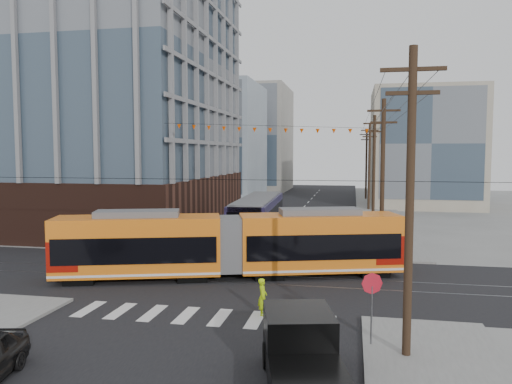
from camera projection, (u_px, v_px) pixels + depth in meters
ground at (220, 298)px, 25.34m from camera, size 160.00×160.00×0.00m
office_building at (71, 85)px, 50.94m from camera, size 30.00×25.00×28.60m
bg_bldg_nw_near at (202, 142)px, 78.77m from camera, size 18.00×16.00×18.00m
bg_bldg_ne_near at (424, 148)px, 68.60m from camera, size 14.00×14.00×16.00m
bg_bldg_nw_far at (247, 139)px, 97.68m from camera, size 16.00×18.00×20.00m
bg_bldg_ne_far at (420, 155)px, 87.87m from camera, size 16.00×16.00×14.00m
utility_pole_near at (410, 206)px, 17.41m from camera, size 0.30×0.30×11.00m
utility_pole_far at (366, 165)px, 78.07m from camera, size 0.30×0.30×11.00m
streetcar at (230, 245)px, 29.35m from camera, size 20.11×8.56×3.88m
city_bus at (258, 219)px, 41.16m from camera, size 3.54×13.51×3.79m
pickup_truck at (305, 364)px, 14.91m from camera, size 3.59×6.56×2.11m
parked_car_silver at (200, 233)px, 41.17m from camera, size 2.24×4.62×1.46m
parked_car_white at (225, 226)px, 45.43m from camera, size 3.65×5.17×1.39m
parked_car_grey at (234, 219)px, 50.49m from camera, size 3.88×5.21×1.32m
pedestrian at (263, 297)px, 22.55m from camera, size 0.46×0.65×1.69m
stop_sign at (371, 313)px, 18.72m from camera, size 1.05×1.05×2.69m
jersey_barrier at (378, 252)px, 35.01m from camera, size 2.07×4.23×0.83m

